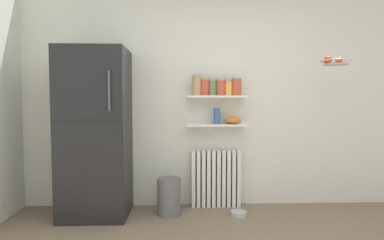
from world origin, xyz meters
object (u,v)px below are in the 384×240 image
Objects in this scene: storage_jar_5 at (236,87)px; shelf_bowl at (233,120)px; storage_jar_1 at (205,87)px; hanging_fruit_basket at (335,61)px; radiator at (216,178)px; storage_jar_4 at (228,88)px; storage_jar_0 at (197,85)px; trash_bin at (169,196)px; vase at (217,116)px; refrigerator at (96,133)px; storage_jar_3 at (221,87)px; pet_food_bowl at (239,214)px; storage_jar_2 at (213,87)px.

storage_jar_5 reaches higher than shelf_bowl.
storage_jar_1 is at bearing 180.00° from shelf_bowl.
radiator is at bearing 163.28° from hanging_fruit_basket.
radiator is 1.08m from storage_jar_4.
storage_jar_4 is 0.89× the size of shelf_bowl.
storage_jar_0 is 0.59× the size of trash_bin.
storage_jar_1 is at bearing 180.00° from vase.
storage_jar_1 is at bearing 9.82° from refrigerator.
pet_food_bowl is (0.17, -0.30, -1.38)m from storage_jar_3.
storage_jar_5 reaches higher than storage_jar_1.
storage_jar_5 is 1.04× the size of shelf_bowl.
refrigerator is at bearing -172.27° from shelf_bowl.
hanging_fruit_basket is at bearing -13.05° from storage_jar_0.
storage_jar_4 is (0.19, 0.00, -0.01)m from storage_jar_2.
shelf_bowl is at bearing 7.73° from refrigerator.
refrigerator is at bearing -171.21° from vase.
storage_jar_2 is 1.07× the size of storage_jar_4.
vase is at bearing 0.00° from storage_jar_0.
radiator is 2.10× the size of hanging_fruit_basket.
storage_jar_2 is at bearing 180.00° from storage_jar_4.
storage_jar_1 is 0.49× the size of trash_bin.
storage_jar_5 is at bearing 161.20° from hanging_fruit_basket.
refrigerator is at bearing -171.47° from storage_jar_3.
storage_jar_2 reaches higher than vase.
storage_jar_2 reaches higher than trash_bin.
storage_jar_3 is 0.47× the size of trash_bin.
storage_jar_0 reaches higher than storage_jar_1.
hanging_fruit_basket is (1.45, -0.34, 0.24)m from storage_jar_0.
storage_jar_5 is at bearing 86.69° from pet_food_bowl.
pet_food_bowl is at bearing -75.86° from storage_jar_4.
storage_jar_0 is 1.51m from hanging_fruit_basket.
trash_bin is (-0.59, -0.22, -1.21)m from storage_jar_3.
radiator is 3.55× the size of storage_jar_3.
hanging_fruit_basket is (1.36, -0.34, 0.26)m from storage_jar_1.
storage_jar_0 is at bearing 180.00° from vase.
storage_jar_3 is 1.10× the size of pet_food_bowl.
refrigerator is 1.55m from shelf_bowl.
shelf_bowl is (-0.04, 0.00, -0.39)m from storage_jar_5.
hanging_fruit_basket is at bearing -2.86° from refrigerator.
storage_jar_2 is at bearing 180.00° from storage_jar_3.
vase reaches higher than shelf_bowl.
radiator is 3.43× the size of storage_jar_1.
storage_jar_4 is at bearing 0.00° from storage_jar_3.
storage_jar_3 reaches higher than pet_food_bowl.
storage_jar_2 is (-0.05, -0.03, 1.07)m from radiator.
storage_jar_1 is (0.09, 0.00, -0.02)m from storage_jar_0.
vase is 0.19m from shelf_bowl.
refrigerator is 1.40m from storage_jar_2.
storage_jar_0 is at bearing 146.16° from pet_food_bowl.
storage_jar_0 is at bearing 10.62° from refrigerator.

